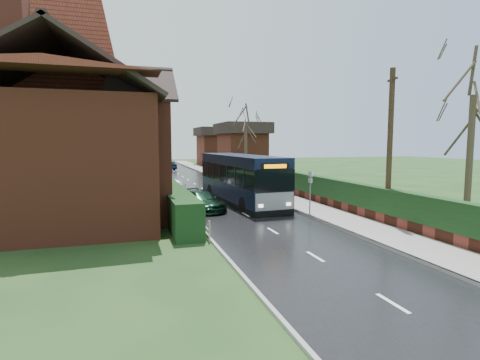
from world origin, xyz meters
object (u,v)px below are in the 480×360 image
object	(u,v)px
brick_house	(78,136)
car_silver	(175,187)
car_green	(201,201)
bus_stop_sign	(310,186)
telegraph_pole	(390,147)
bus	(241,179)

from	to	relation	value
brick_house	car_silver	xyz separation A→B (m)	(5.93, 6.03, -3.73)
car_green	bus_stop_sign	world-z (taller)	bus_stop_sign
car_silver	telegraph_pole	size ratio (longest dim) A/B	0.51
brick_house	bus_stop_sign	xyz separation A→B (m)	(11.93, -4.21, -2.72)
bus	telegraph_pole	world-z (taller)	telegraph_pole
bus_stop_sign	telegraph_pole	size ratio (longest dim) A/B	0.33
bus	car_green	world-z (taller)	bus
car_silver	bus	bearing A→B (deg)	-56.22
telegraph_pole	brick_house	bearing A→B (deg)	168.40
brick_house	car_silver	distance (m)	9.24
bus	car_silver	size ratio (longest dim) A/B	2.79
bus_stop_sign	telegraph_pole	xyz separation A→B (m)	(2.60, -3.01, 2.14)
telegraph_pole	bus	bearing A→B (deg)	134.13
bus	brick_house	bearing A→B (deg)	-175.77
bus	telegraph_pole	xyz separation A→B (m)	(4.82, -8.59, 2.22)
telegraph_pole	car_green	bearing A→B (deg)	155.62
bus	car_silver	bearing A→B (deg)	125.26
car_green	telegraph_pole	world-z (taller)	telegraph_pole
car_green	telegraph_pole	xyz separation A→B (m)	(7.90, -6.44, 3.21)
car_silver	telegraph_pole	distance (m)	16.10
bus	bus_stop_sign	xyz separation A→B (m)	(2.22, -5.58, 0.08)
brick_house	bus	xyz separation A→B (m)	(9.71, 1.37, -2.80)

